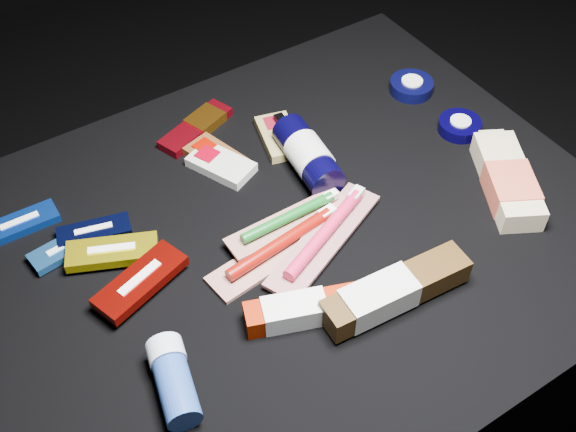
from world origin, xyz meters
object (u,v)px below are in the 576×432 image
bodywash_bottle (508,182)px  deodorant_stick (173,380)px  lotion_bottle (308,155)px  toothpaste_carton_red (306,310)px

bodywash_bottle → deodorant_stick: deodorant_stick is taller
lotion_bottle → deodorant_stick: (-0.36, -0.24, -0.01)m
lotion_bottle → deodorant_stick: lotion_bottle is taller
toothpaste_carton_red → lotion_bottle: bearing=75.8°
bodywash_bottle → deodorant_stick: 0.59m
lotion_bottle → bodywash_bottle: (0.23, -0.21, -0.01)m
bodywash_bottle → toothpaste_carton_red: bodywash_bottle is taller
lotion_bottle → bodywash_bottle: 0.31m
bodywash_bottle → toothpaste_carton_red: (-0.40, -0.03, -0.00)m
deodorant_stick → lotion_bottle: bearing=46.7°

